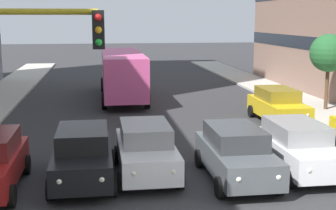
{
  "coord_description": "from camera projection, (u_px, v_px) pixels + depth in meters",
  "views": [
    {
      "loc": [
        2.89,
        9.64,
        5.17
      ],
      "look_at": [
        0.37,
        -7.56,
        1.97
      ],
      "focal_mm": 50.38,
      "sensor_mm": 36.0,
      "label": 1
    }
  ],
  "objects": [
    {
      "name": "car_1",
      "position": [
        297.0,
        147.0,
        15.97
      ],
      "size": [
        2.02,
        4.44,
        1.72
      ],
      "color": "silver",
      "rests_on": "ground_plane"
    },
    {
      "name": "car_2",
      "position": [
        236.0,
        153.0,
        15.22
      ],
      "size": [
        2.02,
        4.44,
        1.72
      ],
      "color": "#474C51",
      "rests_on": "ground_plane"
    },
    {
      "name": "car_3",
      "position": [
        146.0,
        149.0,
        15.68
      ],
      "size": [
        2.02,
        4.44,
        1.72
      ],
      "color": "silver",
      "rests_on": "ground_plane"
    },
    {
      "name": "car_4",
      "position": [
        83.0,
        155.0,
        15.04
      ],
      "size": [
        2.02,
        4.44,
        1.72
      ],
      "color": "black",
      "rests_on": "ground_plane"
    },
    {
      "name": "car_row2_0",
      "position": [
        278.0,
        105.0,
        23.64
      ],
      "size": [
        2.02,
        4.44,
        1.72
      ],
      "color": "gold",
      "rests_on": "ground_plane"
    },
    {
      "name": "bus_behind_traffic",
      "position": [
        122.0,
        70.0,
        30.57
      ],
      "size": [
        2.78,
        10.5,
        3.0
      ],
      "color": "#DB5193",
      "rests_on": "ground_plane"
    },
    {
      "name": "street_tree_2",
      "position": [
        329.0,
        53.0,
        25.91
      ],
      "size": [
        2.09,
        2.09,
        4.19
      ],
      "color": "#513823",
      "rests_on": "sidewalk_left"
    }
  ]
}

